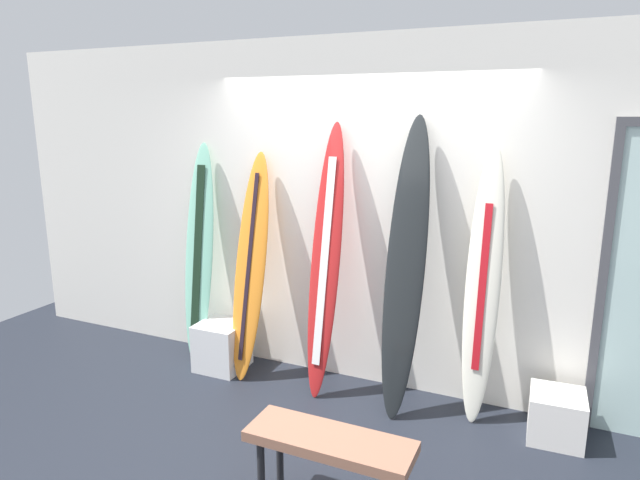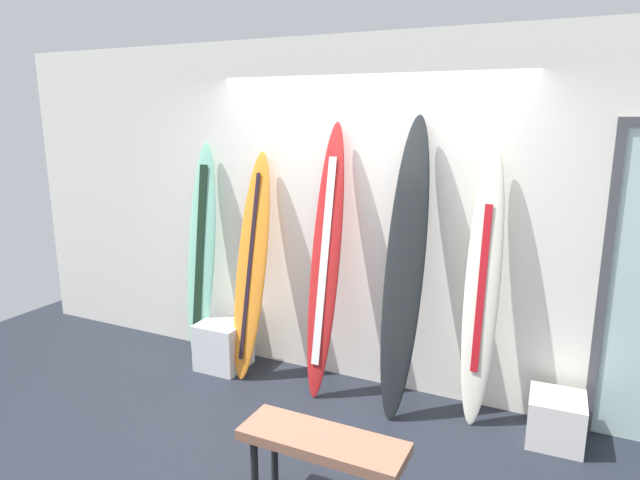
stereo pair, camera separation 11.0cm
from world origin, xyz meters
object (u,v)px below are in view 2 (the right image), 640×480
object	(u,v)px
surfboard_crimson	(325,264)
surfboard_charcoal	(404,271)
bench	(322,447)
display_block_center	(556,419)
display_block_left	(223,344)
surfboard_ivory	(482,288)
surfboard_sunset	(251,268)
surfboard_seafoam	(201,255)

from	to	relation	value
surfboard_crimson	surfboard_charcoal	xyz separation A→B (m)	(0.65, -0.03, 0.03)
surfboard_charcoal	surfboard_crimson	bearing A→B (deg)	177.43
surfboard_charcoal	bench	xyz separation A→B (m)	(-0.03, -1.31, -0.67)
surfboard_crimson	surfboard_charcoal	size ratio (longest dim) A/B	0.97
display_block_center	surfboard_charcoal	bearing A→B (deg)	-179.30
surfboard_charcoal	display_block_left	distance (m)	1.85
surfboard_charcoal	display_block_center	size ratio (longest dim) A/B	5.85
surfboard_crimson	bench	distance (m)	1.61
surfboard_charcoal	display_block_left	xyz separation A→B (m)	(-1.63, -0.01, -0.88)
surfboard_crimson	display_block_left	world-z (taller)	surfboard_crimson
surfboard_ivory	display_block_left	distance (m)	2.31
surfboard_sunset	display_block_center	xyz separation A→B (m)	(2.44, -0.02, -0.77)
surfboard_ivory	display_block_left	xyz separation A→B (m)	(-2.17, -0.11, -0.79)
surfboard_seafoam	surfboard_sunset	distance (m)	0.58
surfboard_ivory	display_block_center	size ratio (longest dim) A/B	5.31
display_block_center	surfboard_crimson	bearing A→B (deg)	179.49
surfboard_sunset	bench	world-z (taller)	surfboard_sunset
surfboard_crimson	display_block_left	xyz separation A→B (m)	(-0.98, -0.04, -0.85)
surfboard_crimson	bench	xyz separation A→B (m)	(0.62, -1.34, -0.64)
surfboard_seafoam	bench	distance (m)	2.42
surfboard_sunset	surfboard_ivory	bearing A→B (deg)	2.03
display_block_left	surfboard_charcoal	bearing A→B (deg)	0.45
display_block_left	bench	distance (m)	2.07
display_block_left	display_block_center	world-z (taller)	display_block_left
surfboard_charcoal	surfboard_ivory	bearing A→B (deg)	10.31
surfboard_sunset	surfboard_charcoal	size ratio (longest dim) A/B	0.86
display_block_center	surfboard_sunset	bearing A→B (deg)	179.57
surfboard_seafoam	bench	bearing A→B (deg)	-37.04
surfboard_charcoal	display_block_left	bearing A→B (deg)	-179.55
display_block_left	display_block_center	size ratio (longest dim) A/B	1.11
surfboard_crimson	surfboard_ivory	distance (m)	1.20
display_block_center	bench	distance (m)	1.77
surfboard_sunset	display_block_left	world-z (taller)	surfboard_sunset
surfboard_charcoal	bench	world-z (taller)	surfboard_charcoal
display_block_center	bench	xyz separation A→B (m)	(-1.14, -1.33, 0.25)
display_block_center	bench	bearing A→B (deg)	-130.53
surfboard_sunset	surfboard_ivory	xyz separation A→B (m)	(1.88, 0.07, 0.06)
surfboard_charcoal	display_block_center	bearing A→B (deg)	0.70
display_block_center	bench	size ratio (longest dim) A/B	0.40
surfboard_sunset	bench	distance (m)	1.95
surfboard_seafoam	display_block_center	distance (m)	3.12
surfboard_sunset	surfboard_crimson	xyz separation A→B (m)	(0.69, -0.00, 0.12)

